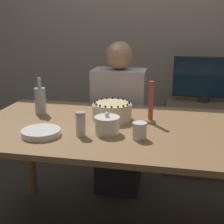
# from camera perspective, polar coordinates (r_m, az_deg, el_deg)

# --- Properties ---
(wall_behind) EXTENTS (8.00, 0.05, 2.60)m
(wall_behind) POSITION_cam_1_polar(r_m,az_deg,el_deg) (3.04, 6.19, 15.91)
(wall_behind) COLOR #ADA393
(wall_behind) RESTS_ON ground_plane
(dining_table) EXTENTS (1.64, 0.92, 0.76)m
(dining_table) POSITION_cam_1_polar(r_m,az_deg,el_deg) (1.79, 1.24, -5.81)
(dining_table) COLOR #936D47
(dining_table) RESTS_ON ground_plane
(cake) EXTENTS (0.23, 0.23, 0.11)m
(cake) POSITION_cam_1_polar(r_m,az_deg,el_deg) (1.85, 0.00, 0.12)
(cake) COLOR #EFE5CC
(cake) RESTS_ON dining_table
(sugar_bowl) EXTENTS (0.13, 0.13, 0.12)m
(sugar_bowl) POSITION_cam_1_polar(r_m,az_deg,el_deg) (1.62, -0.91, -2.40)
(sugar_bowl) COLOR white
(sugar_bowl) RESTS_ON dining_table
(sugar_shaker) EXTENTS (0.05, 0.05, 0.13)m
(sugar_shaker) POSITION_cam_1_polar(r_m,az_deg,el_deg) (1.60, -5.76, -2.16)
(sugar_shaker) COLOR white
(sugar_shaker) RESTS_ON dining_table
(plate_stack) EXTENTS (0.20, 0.20, 0.03)m
(plate_stack) POSITION_cam_1_polar(r_m,az_deg,el_deg) (1.65, -12.84, -3.68)
(plate_stack) COLOR white
(plate_stack) RESTS_ON dining_table
(candle) EXTENTS (0.06, 0.06, 0.24)m
(candle) POSITION_cam_1_polar(r_m,az_deg,el_deg) (1.79, 7.10, 1.00)
(candle) COLOR tan
(candle) RESTS_ON dining_table
(bottle) EXTENTS (0.07, 0.07, 0.23)m
(bottle) POSITION_cam_1_polar(r_m,az_deg,el_deg) (2.00, -12.98, 2.12)
(bottle) COLOR #B2B7BC
(bottle) RESTS_ON dining_table
(cup) EXTENTS (0.07, 0.07, 0.09)m
(cup) POSITION_cam_1_polar(r_m,az_deg,el_deg) (1.56, 5.06, -3.45)
(cup) COLOR white
(cup) RESTS_ON dining_table
(person_man_blue_shirt) EXTENTS (0.40, 0.34, 1.18)m
(person_man_blue_shirt) POSITION_cam_1_polar(r_m,az_deg,el_deg) (2.46, 1.28, -2.86)
(person_man_blue_shirt) COLOR #2D2D38
(person_man_blue_shirt) RESTS_ON ground_plane
(side_cabinet) EXTENTS (0.64, 0.47, 0.64)m
(side_cabinet) POSITION_cam_1_polar(r_m,az_deg,el_deg) (2.94, 15.92, -4.21)
(side_cabinet) COLOR brown
(side_cabinet) RESTS_ON ground_plane
(tv_monitor) EXTENTS (0.55, 0.10, 0.39)m
(tv_monitor) POSITION_cam_1_polar(r_m,az_deg,el_deg) (2.80, 16.76, 5.87)
(tv_monitor) COLOR #2D2D33
(tv_monitor) RESTS_ON side_cabinet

